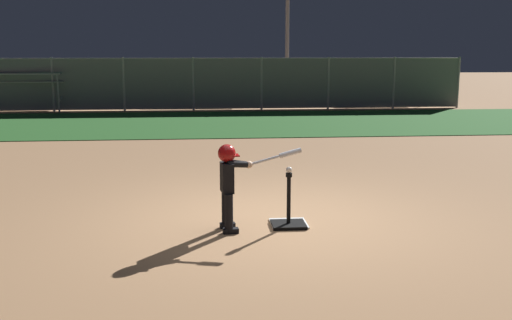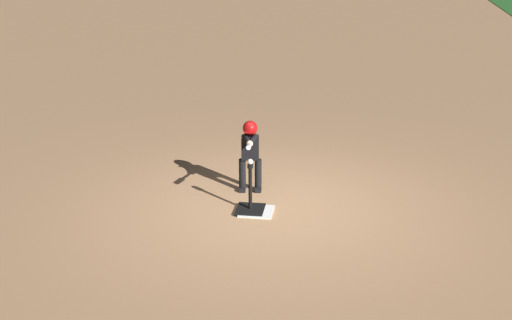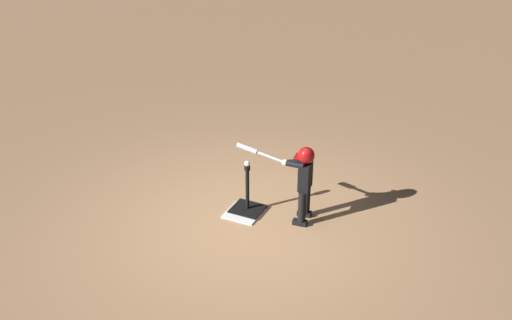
{
  "view_description": "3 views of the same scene",
  "coord_description": "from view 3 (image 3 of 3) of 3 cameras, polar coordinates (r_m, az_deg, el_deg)",
  "views": [
    {
      "loc": [
        -0.88,
        -7.22,
        2.12
      ],
      "look_at": [
        -0.27,
        -0.36,
        0.83
      ],
      "focal_mm": 42.0,
      "sensor_mm": 36.0,
      "label": 1
    },
    {
      "loc": [
        8.76,
        0.96,
        3.76
      ],
      "look_at": [
        -0.14,
        -0.27,
        0.63
      ],
      "focal_mm": 50.0,
      "sensor_mm": 36.0,
      "label": 2
    },
    {
      "loc": [
        -2.86,
        5.64,
        4.19
      ],
      "look_at": [
        0.08,
        -0.46,
        0.69
      ],
      "focal_mm": 42.0,
      "sensor_mm": 36.0,
      "label": 3
    }
  ],
  "objects": [
    {
      "name": "ground_plane",
      "position": [
        7.59,
        -0.99,
        -6.21
      ],
      "size": [
        90.0,
        90.0,
        0.0
      ],
      "primitive_type": "plane",
      "color": "#AD7F56"
    },
    {
      "name": "home_plate",
      "position": [
        7.81,
        -1.18,
        -5.05
      ],
      "size": [
        0.44,
        0.44,
        0.02
      ],
      "primitive_type": "cube",
      "rotation": [
        0.0,
        0.0,
        -0.0
      ],
      "color": "white",
      "rests_on": "ground_plane"
    },
    {
      "name": "batting_tee",
      "position": [
        7.82,
        -0.81,
        -4.25
      ],
      "size": [
        0.41,
        0.37,
        0.66
      ],
      "color": "black",
      "rests_on": "ground_plane"
    },
    {
      "name": "batter_child",
      "position": [
        7.38,
        4.41,
        -1.44
      ],
      "size": [
        1.0,
        0.33,
        1.03
      ],
      "color": "black",
      "rests_on": "ground_plane"
    },
    {
      "name": "baseball",
      "position": [
        7.52,
        -0.84,
        -0.35
      ],
      "size": [
        0.07,
        0.07,
        0.07
      ],
      "primitive_type": "sphere",
      "color": "white",
      "rests_on": "batting_tee"
    }
  ]
}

